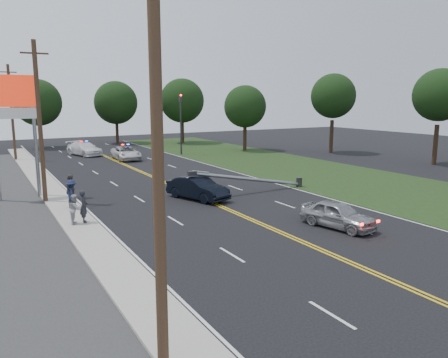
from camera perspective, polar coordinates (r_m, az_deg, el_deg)
ground at (r=22.31m, az=6.63°, el=-6.62°), size 120.00×120.00×0.00m
sidewalk at (r=28.23m, az=-20.11°, el=-3.43°), size 1.80×70.00×0.12m
grass_verge at (r=38.28m, az=14.14°, el=0.35°), size 12.00×80.00×0.01m
centerline_yellow at (r=30.66m, az=-4.46°, el=-1.83°), size 0.36×80.00×0.00m
pylon_sign at (r=31.22m, az=-25.90°, el=8.46°), size 3.20×0.35×8.00m
traffic_signal at (r=51.65m, az=-5.67°, el=7.86°), size 0.28×0.41×7.05m
fallen_streetlight at (r=30.80m, az=4.18°, el=-0.05°), size 9.36×0.44×1.91m
utility_pole_near at (r=9.89m, az=-8.62°, el=1.92°), size 1.60×0.28×10.00m
utility_pole_mid at (r=29.38m, az=-22.94°, el=6.84°), size 1.60×0.28×10.00m
utility_pole_far at (r=51.28m, az=-25.98°, el=7.83°), size 1.60×0.28×10.00m
tree_6 at (r=63.26m, az=-23.15°, el=9.16°), size 6.12×6.12×9.05m
tree_7 at (r=66.24m, az=-13.94°, el=9.64°), size 6.21×6.21×9.02m
tree_8 at (r=65.17m, az=-5.50°, el=10.14°), size 6.43×6.43×9.41m
tree_9 at (r=55.40m, az=2.77°, el=9.42°), size 5.27×5.27×8.16m
tree_12 at (r=48.01m, az=26.36°, el=9.78°), size 5.11×5.11×9.41m
tree_13 at (r=54.38m, az=14.08°, el=10.45°), size 5.28×5.28×9.45m
crashed_sedan at (r=28.64m, az=-3.47°, el=-1.19°), size 2.97×4.81×1.50m
waiting_sedan at (r=23.13m, az=14.65°, el=-4.52°), size 2.41×4.25×1.36m
emergency_a at (r=48.36m, az=-12.70°, el=3.32°), size 2.55×5.22×1.43m
emergency_b at (r=53.34m, az=-17.78°, el=3.80°), size 3.70×5.80×1.56m
bystander_a at (r=23.97m, az=-17.84°, el=-3.42°), size 0.47×0.67×1.73m
bystander_b at (r=23.92m, az=-18.89°, el=-3.73°), size 0.76×0.88×1.55m
bystander_c at (r=27.23m, az=-19.28°, el=-1.87°), size 0.79×1.19×1.73m
bystander_d at (r=27.47m, az=-19.40°, el=-1.49°), size 1.00×1.26×1.99m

